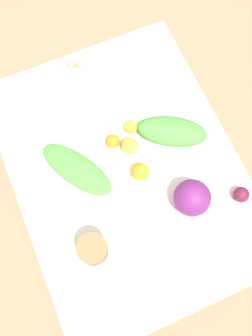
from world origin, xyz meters
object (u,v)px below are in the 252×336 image
Objects in this scene: greens_bunch_chard at (77,169)px; orange_1 at (141,172)px; beet_root at (241,195)px; orange_2 at (131,127)px; egg_carton at (73,84)px; paper_bag at (93,249)px; cabbage_purple at (192,198)px; orange_0 at (129,146)px; greens_bunch_beet_tops at (172,131)px; orange_3 at (113,141)px.

greens_bunch_chard is 0.29m from orange_1.
orange_2 is at bearing 32.77° from beet_root.
egg_carton is 2.16× the size of paper_bag.
beet_root reaches higher than orange_2.
cabbage_purple is 2.08× the size of orange_0.
paper_bag is 0.65m from greens_bunch_beet_tops.
greens_bunch_beet_tops reaches higher than orange_0.
paper_bag is 0.40× the size of greens_bunch_beet_tops.
orange_3 is at bearing -73.10° from greens_bunch_chard.
cabbage_purple is at bearing -86.22° from paper_bag.
paper_bag is at bearing 147.95° from orange_3.
beet_root reaches higher than orange_3.
orange_0 reaches higher than beet_root.
egg_carton is 0.55m from orange_1.
egg_carton is 0.80m from paper_bag.
paper_bag reaches higher than greens_bunch_chard.
cabbage_purple reaches higher than orange_3.
paper_bag is 0.50m from orange_3.
orange_0 is at bearing -2.12° from orange_1.
egg_carton is at bearing 28.25° from orange_2.
paper_bag is 0.60m from orange_2.
orange_1 is (0.27, 0.37, 0.01)m from beet_root.
orange_1 is at bearing -53.91° from paper_bag.
cabbage_purple is 0.48m from paper_bag.
cabbage_purple reaches higher than orange_0.
cabbage_purple is at bearing -152.23° from orange_3.
paper_bag is 1.64× the size of orange_0.
paper_bag is (-0.78, 0.21, 0.02)m from egg_carton.
orange_0 is (0.01, -0.27, 0.01)m from greens_bunch_chard.
paper_bag reaches higher than greens_bunch_beet_tops.
orange_0 is (0.34, 0.15, -0.04)m from cabbage_purple.
orange_1 reaches higher than orange_3.
orange_0 is at bearing 23.02° from cabbage_purple.
greens_bunch_beet_tops is (-0.42, -0.33, 0.01)m from egg_carton.
beet_root is at bearing -122.41° from greens_bunch_chard.
beet_root is at bearing 64.82° from egg_carton.
paper_bag is 0.70m from beet_root.
paper_bag is at bearing 126.09° from orange_1.
orange_0 is 0.08m from orange_3.
greens_bunch_chard is 0.27m from orange_0.
greens_bunch_beet_tops reaches higher than greens_bunch_chard.
greens_bunch_beet_tops is (0.36, -0.54, -0.01)m from paper_bag.
orange_0 is at bearing 85.20° from greens_bunch_beet_tops.
beet_root is at bearing -92.88° from paper_bag.
orange_2 is at bearing -39.15° from paper_bag.
orange_0 is 1.17× the size of orange_3.
paper_bag is at bearing 123.53° from greens_bunch_beet_tops.
egg_carton is at bearing -18.85° from greens_bunch_chard.
cabbage_purple is 1.27× the size of paper_bag.
cabbage_purple reaches higher than greens_bunch_chard.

